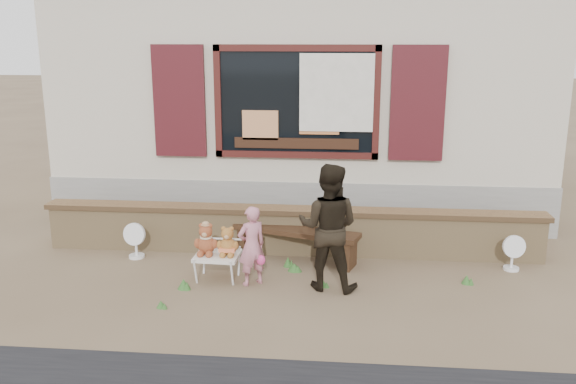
# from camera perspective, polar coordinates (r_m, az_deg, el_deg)

# --- Properties ---
(ground) EXTENTS (80.00, 80.00, 0.00)m
(ground) POSITION_cam_1_polar(r_m,az_deg,el_deg) (7.87, -0.42, -8.16)
(ground) COLOR brown
(ground) RESTS_ON ground
(shopfront) EXTENTS (8.04, 5.13, 4.00)m
(shopfront) POSITION_cam_1_polar(r_m,az_deg,el_deg) (11.79, 1.80, 9.42)
(shopfront) COLOR #B7A994
(shopfront) RESTS_ON ground
(brick_wall) EXTENTS (7.10, 0.36, 0.67)m
(brick_wall) POSITION_cam_1_polar(r_m,az_deg,el_deg) (8.69, 0.25, -3.56)
(brick_wall) COLOR tan
(brick_wall) RESTS_ON ground
(bench) EXTENTS (1.80, 0.92, 0.45)m
(bench) POSITION_cam_1_polar(r_m,az_deg,el_deg) (8.41, 0.75, -4.24)
(bench) COLOR black
(bench) RESTS_ON ground
(folding_chair) EXTENTS (0.57, 0.51, 0.34)m
(folding_chair) POSITION_cam_1_polar(r_m,az_deg,el_deg) (7.82, -6.62, -6.01)
(folding_chair) COLOR silver
(folding_chair) RESTS_ON ground
(teddy_bear_left) EXTENTS (0.31, 0.27, 0.41)m
(teddy_bear_left) POSITION_cam_1_polar(r_m,az_deg,el_deg) (7.77, -7.68, -4.31)
(teddy_bear_left) COLOR brown
(teddy_bear_left) RESTS_ON folding_chair
(teddy_bear_right) EXTENTS (0.29, 0.25, 0.38)m
(teddy_bear_right) POSITION_cam_1_polar(r_m,az_deg,el_deg) (7.71, -5.66, -4.52)
(teddy_bear_right) COLOR brown
(teddy_bear_right) RESTS_ON folding_chair
(child) EXTENTS (0.44, 0.41, 1.01)m
(child) POSITION_cam_1_polar(r_m,az_deg,el_deg) (7.56, -3.42, -5.05)
(child) COLOR #CF7B8E
(child) RESTS_ON ground
(adult) EXTENTS (0.85, 0.71, 1.56)m
(adult) POSITION_cam_1_polar(r_m,az_deg,el_deg) (7.38, 3.80, -3.29)
(adult) COLOR black
(adult) RESTS_ON ground
(fan_left) EXTENTS (0.33, 0.22, 0.51)m
(fan_left) POSITION_cam_1_polar(r_m,az_deg,el_deg) (8.78, -14.06, -4.39)
(fan_left) COLOR white
(fan_left) RESTS_ON ground
(fan_right) EXTENTS (0.31, 0.21, 0.49)m
(fan_right) POSITION_cam_1_polar(r_m,az_deg,el_deg) (8.61, 20.27, -5.32)
(fan_right) COLOR white
(fan_right) RESTS_ON ground
(grass_tufts) EXTENTS (3.73, 1.56, 0.14)m
(grass_tufts) POSITION_cam_1_polar(r_m,az_deg,el_deg) (7.87, -0.47, -7.73)
(grass_tufts) COLOR #326026
(grass_tufts) RESTS_ON ground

